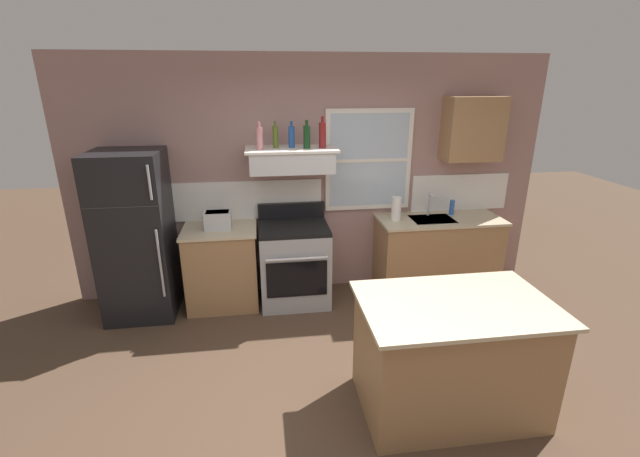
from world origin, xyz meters
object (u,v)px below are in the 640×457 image
(kitchen_island, at_px, (450,355))
(bottle_dark_green_wine, at_px, (307,136))
(bottle_olive_oil_square, at_px, (275,136))
(paper_towel_roll, at_px, (396,209))
(stove_range, at_px, (294,263))
(bottle_blue_liqueur, at_px, (292,137))
(bottle_red_label_wine, at_px, (322,135))
(refrigerator, at_px, (136,236))
(dish_soap_bottle, at_px, (452,208))
(toaster, at_px, (218,220))
(bottle_rose_pink, at_px, (260,138))

(kitchen_island, bearing_deg, bottle_dark_green_wine, 114.58)
(bottle_olive_oil_square, bearing_deg, paper_towel_roll, -4.18)
(stove_range, height_order, bottle_blue_liqueur, bottle_blue_liqueur)
(bottle_dark_green_wine, bearing_deg, bottle_red_label_wine, 1.78)
(refrigerator, distance_m, dish_soap_bottle, 3.54)
(toaster, relative_size, paper_towel_roll, 1.10)
(bottle_olive_oil_square, distance_m, paper_towel_roll, 1.56)
(refrigerator, relative_size, bottle_rose_pink, 6.33)
(bottle_olive_oil_square, bearing_deg, refrigerator, -173.98)
(stove_range, xyz_separation_m, bottle_olive_oil_square, (-0.16, 0.13, 1.40))
(bottle_blue_liqueur, relative_size, paper_towel_roll, 1.00)
(bottle_blue_liqueur, bearing_deg, bottle_red_label_wine, -12.17)
(bottle_rose_pink, relative_size, bottle_dark_green_wine, 0.96)
(bottle_dark_green_wine, bearing_deg, dish_soap_bottle, 3.21)
(stove_range, xyz_separation_m, kitchen_island, (1.03, -1.86, -0.01))
(toaster, bearing_deg, bottle_dark_green_wine, 1.09)
(paper_towel_roll, bearing_deg, bottle_red_label_wine, 179.41)
(toaster, bearing_deg, bottle_rose_pink, 1.76)
(toaster, bearing_deg, dish_soap_bottle, 2.45)
(refrigerator, xyz_separation_m, paper_towel_roll, (2.82, 0.06, 0.16))
(refrigerator, height_order, bottle_red_label_wine, bottle_red_label_wine)
(refrigerator, distance_m, bottle_rose_pink, 1.65)
(stove_range, height_order, bottle_rose_pink, bottle_rose_pink)
(kitchen_island, bearing_deg, paper_towel_roll, 85.79)
(bottle_red_label_wine, bearing_deg, dish_soap_bottle, 3.36)
(stove_range, bearing_deg, bottle_blue_liqueur, 85.77)
(bottle_blue_liqueur, bearing_deg, bottle_dark_green_wine, -25.73)
(paper_towel_roll, bearing_deg, bottle_olive_oil_square, 175.82)
(stove_range, bearing_deg, kitchen_island, -61.00)
(refrigerator, xyz_separation_m, bottle_blue_liqueur, (1.66, 0.14, 0.98))
(bottle_blue_liqueur, xyz_separation_m, kitchen_island, (1.02, -1.97, -1.40))
(refrigerator, relative_size, bottle_blue_liqueur, 6.51)
(bottle_dark_green_wine, bearing_deg, bottle_rose_pink, -179.58)
(toaster, distance_m, bottle_red_label_wine, 1.43)
(stove_range, xyz_separation_m, bottle_rose_pink, (-0.32, 0.04, 1.40))
(refrigerator, relative_size, bottle_olive_oil_square, 6.40)
(stove_range, height_order, paper_towel_roll, paper_towel_roll)
(refrigerator, relative_size, paper_towel_roll, 6.54)
(bottle_rose_pink, xyz_separation_m, kitchen_island, (1.35, -1.90, -1.41))
(bottle_olive_oil_square, height_order, kitchen_island, bottle_olive_oil_square)
(toaster, bearing_deg, bottle_olive_oil_square, 9.81)
(toaster, bearing_deg, bottle_red_label_wine, 1.19)
(bottle_olive_oil_square, relative_size, dish_soap_bottle, 1.53)
(dish_soap_bottle, bearing_deg, paper_towel_roll, -171.98)
(bottle_red_label_wine, bearing_deg, toaster, -178.81)
(bottle_olive_oil_square, distance_m, kitchen_island, 2.71)
(bottle_red_label_wine, distance_m, kitchen_island, 2.48)
(bottle_rose_pink, height_order, bottle_blue_liqueur, bottle_rose_pink)
(paper_towel_roll, bearing_deg, kitchen_island, -94.21)
(bottle_rose_pink, xyz_separation_m, bottle_red_label_wine, (0.65, 0.01, 0.02))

